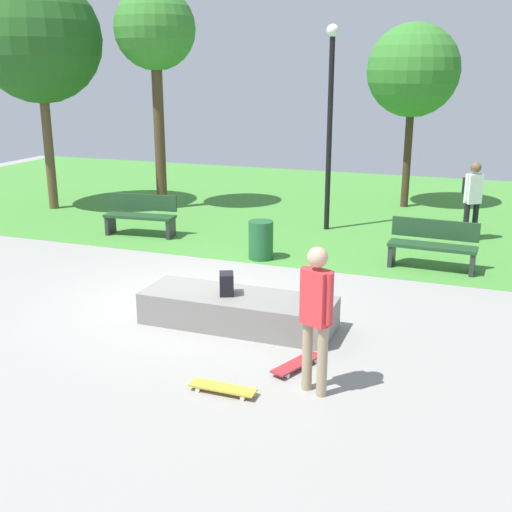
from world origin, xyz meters
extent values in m
plane|color=gray|center=(0.00, 0.00, 0.00)|extent=(28.00, 28.00, 0.00)
cube|color=#478C38|center=(0.00, 8.16, 0.00)|extent=(26.60, 11.69, 0.01)
cube|color=gray|center=(1.14, -0.63, 0.23)|extent=(2.82, 0.94, 0.47)
cube|color=black|center=(0.97, -0.64, 0.63)|extent=(0.30, 0.34, 0.32)
cylinder|color=tan|center=(2.61, -2.12, 0.43)|extent=(0.12, 0.12, 0.85)
cylinder|color=tan|center=(2.81, -2.21, 0.43)|extent=(0.12, 0.12, 0.85)
cube|color=red|center=(2.71, -2.17, 1.17)|extent=(0.37, 0.31, 0.64)
cylinder|color=red|center=(2.55, -2.10, 1.20)|extent=(0.09, 0.09, 0.59)
cylinder|color=red|center=(2.86, -2.24, 1.20)|extent=(0.09, 0.09, 0.59)
sphere|color=tan|center=(2.71, -2.17, 1.63)|extent=(0.23, 0.23, 0.23)
cube|color=#A5262D|center=(2.35, -1.66, 0.07)|extent=(0.49, 0.82, 0.02)
cylinder|color=silver|center=(2.38, -1.37, 0.03)|extent=(0.05, 0.06, 0.06)
cylinder|color=silver|center=(2.53, -1.43, 0.03)|extent=(0.05, 0.06, 0.06)
cylinder|color=silver|center=(2.17, -1.89, 0.03)|extent=(0.05, 0.06, 0.06)
cylinder|color=silver|center=(2.32, -1.95, 0.03)|extent=(0.05, 0.06, 0.06)
cube|color=gold|center=(1.72, -2.56, 0.07)|extent=(0.80, 0.20, 0.02)
cylinder|color=silver|center=(1.44, -2.64, 0.03)|extent=(0.06, 0.03, 0.06)
cylinder|color=silver|center=(1.44, -2.48, 0.03)|extent=(0.06, 0.03, 0.06)
cylinder|color=silver|center=(2.00, -2.64, 0.03)|extent=(0.06, 0.03, 0.06)
cylinder|color=silver|center=(2.00, -2.48, 0.03)|extent=(0.06, 0.03, 0.06)
cube|color=#1E4223|center=(-2.85, 3.40, 0.45)|extent=(1.64, 0.59, 0.06)
cube|color=#1E4223|center=(-2.87, 3.62, 0.73)|extent=(1.60, 0.22, 0.36)
cube|color=#2D2D33|center=(-2.12, 3.48, 0.23)|extent=(0.12, 0.40, 0.45)
cube|color=#2D2D33|center=(-3.58, 3.33, 0.23)|extent=(0.12, 0.40, 0.45)
cube|color=#1E4223|center=(3.52, 3.11, 0.45)|extent=(1.62, 0.52, 0.06)
cube|color=#1E4223|center=(3.54, 3.33, 0.73)|extent=(1.60, 0.14, 0.36)
cube|color=#2D2D33|center=(4.26, 3.07, 0.23)|extent=(0.10, 0.40, 0.45)
cube|color=#2D2D33|center=(2.79, 3.14, 0.23)|extent=(0.10, 0.40, 0.45)
cylinder|color=brown|center=(-6.55, 5.17, 1.69)|extent=(0.24, 0.24, 3.38)
sphere|color=#23561E|center=(-6.55, 5.17, 4.32)|extent=(3.15, 3.15, 3.15)
cylinder|color=#4C3823|center=(-3.78, 6.14, 1.99)|extent=(0.28, 0.28, 3.97)
sphere|color=#387F2D|center=(-3.78, 6.14, 4.58)|extent=(2.04, 2.04, 2.04)
cylinder|color=#42301E|center=(2.29, 8.68, 1.43)|extent=(0.20, 0.20, 2.87)
sphere|color=#387F2D|center=(2.29, 8.68, 3.58)|extent=(2.38, 2.38, 2.38)
cylinder|color=black|center=(0.92, 5.47, 2.14)|extent=(0.12, 0.12, 4.28)
sphere|color=silver|center=(0.92, 5.47, 4.40)|extent=(0.28, 0.28, 0.28)
cylinder|color=#1E592D|center=(0.30, 2.66, 0.38)|extent=(0.48, 0.48, 0.76)
cylinder|color=black|center=(4.20, 5.57, 0.42)|extent=(0.12, 0.12, 0.84)
cylinder|color=black|center=(4.02, 5.44, 0.42)|extent=(0.12, 0.12, 0.84)
cube|color=white|center=(4.11, 5.50, 1.15)|extent=(0.38, 0.35, 0.63)
cylinder|color=white|center=(4.25, 5.60, 1.18)|extent=(0.09, 0.09, 0.58)
cylinder|color=white|center=(3.97, 5.41, 1.18)|extent=(0.09, 0.09, 0.58)
sphere|color=brown|center=(4.11, 5.50, 1.61)|extent=(0.23, 0.23, 0.23)
cube|color=black|center=(4.02, 5.63, 1.19)|extent=(0.30, 0.28, 0.36)
camera|label=1|loc=(4.35, -8.54, 3.59)|focal=44.09mm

